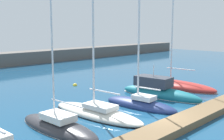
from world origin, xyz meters
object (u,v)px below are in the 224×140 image
Objects in this scene: sailboat_charcoal_second at (58,126)px; sailboat_red_sixth at (173,85)px; sailboat_navy_fourth at (140,103)px; motorboat_teal_fifth at (159,91)px; mooring_buoy_yellow at (75,86)px; sailboat_ivory_third at (97,112)px.

sailboat_red_sixth is (16.67, 1.89, 0.04)m from sailboat_charcoal_second.
sailboat_charcoal_second is 1.01× the size of sailboat_navy_fourth.
sailboat_red_sixth reaches higher than motorboat_teal_fifth.
sailboat_navy_fourth reaches higher than motorboat_teal_fifth.
mooring_buoy_yellow is at bearing -13.67° from sailboat_navy_fourth.
sailboat_charcoal_second is at bearing 91.52° from sailboat_red_sixth.
mooring_buoy_yellow is at bearing 34.90° from sailboat_red_sixth.
sailboat_red_sixth is 29.78× the size of mooring_buoy_yellow.
mooring_buoy_yellow is (1.48, 10.92, -0.33)m from sailboat_navy_fourth.
sailboat_red_sixth is 11.19m from mooring_buoy_yellow.
sailboat_ivory_third is at bearing 85.53° from motorboat_teal_fifth.
sailboat_red_sixth is (4.52, 1.27, -0.21)m from motorboat_teal_fifth.
sailboat_ivory_third is 4.30m from sailboat_navy_fourth.
mooring_buoy_yellow is (5.69, 10.05, -0.31)m from sailboat_ivory_third.
sailboat_red_sixth reaches higher than sailboat_charcoal_second.
sailboat_navy_fourth is 8.95m from sailboat_red_sixth.
sailboat_navy_fourth is 1.74× the size of motorboat_teal_fifth.
sailboat_red_sixth is (8.64, 2.34, -0.05)m from sailboat_navy_fourth.
sailboat_charcoal_second is at bearing 87.12° from motorboat_teal_fifth.
motorboat_teal_fifth is (12.15, 0.61, 0.26)m from sailboat_charcoal_second.
sailboat_red_sixth is at bearing -80.04° from motorboat_teal_fifth.
motorboat_teal_fifth is 4.70m from sailboat_red_sixth.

